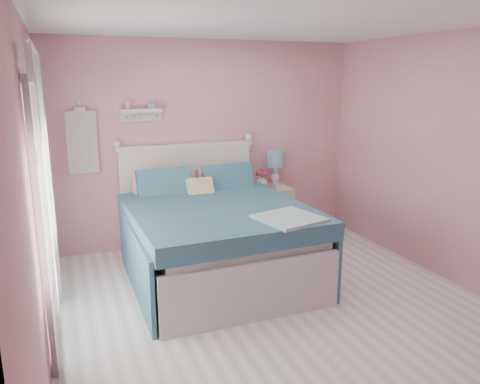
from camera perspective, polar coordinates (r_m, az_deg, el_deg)
floor at (r=4.50m, az=5.25°, el=-14.57°), size 4.50×4.50×0.00m
room_shell at (r=4.00m, az=5.75°, el=5.82°), size 4.50×4.50×4.50m
bed at (r=5.16m, az=-3.22°, el=-5.52°), size 1.84×2.30×1.32m
nightstand at (r=6.36m, az=3.79°, el=-2.49°), size 0.49×0.48×0.71m
table_lamp at (r=6.32m, az=4.33°, el=3.74°), size 0.23×0.23×0.47m
vase at (r=6.23m, az=2.59°, el=1.36°), size 0.17×0.17×0.17m
teacup at (r=6.08m, az=3.94°, el=0.57°), size 0.13×0.13×0.08m
roses at (r=6.20m, az=2.60°, el=2.46°), size 0.14×0.11×0.12m
wall_shelf at (r=5.81m, az=-12.05°, el=9.54°), size 0.50×0.15×0.25m
hanging_dress at (r=5.76m, az=-18.69°, el=5.75°), size 0.34×0.03×0.72m
french_door at (r=4.07m, az=-22.87°, el=-2.41°), size 0.04×1.32×2.16m
curtain_near at (r=3.33m, az=-22.40°, el=-3.95°), size 0.04×0.40×2.32m
curtain_far at (r=4.77m, az=-22.24°, el=1.21°), size 0.04×0.40×2.32m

